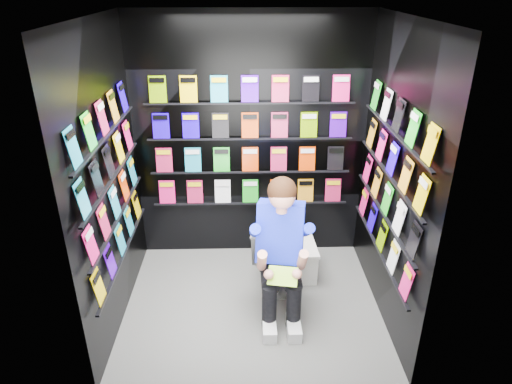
{
  "coord_description": "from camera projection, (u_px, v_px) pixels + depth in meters",
  "views": [
    {
      "loc": [
        -0.06,
        -3.5,
        2.87
      ],
      "look_at": [
        0.04,
        0.15,
        1.13
      ],
      "focal_mm": 32.0,
      "sensor_mm": 36.0,
      "label": 1
    }
  ],
  "objects": [
    {
      "name": "floor",
      "position": [
        252.0,
        304.0,
        4.39
      ],
      "size": [
        2.4,
        2.4,
        0.0
      ],
      "primitive_type": "plane",
      "color": "slate",
      "rests_on": "ground"
    },
    {
      "name": "comics_left",
      "position": [
        112.0,
        182.0,
        3.8
      ],
      "size": [
        0.06,
        1.7,
        1.37
      ],
      "primitive_type": null,
      "color": "#E53D06",
      "rests_on": "wall_left"
    },
    {
      "name": "ceiling",
      "position": [
        251.0,
        16.0,
        3.27
      ],
      "size": [
        2.4,
        2.4,
        0.0
      ],
      "primitive_type": "plane",
      "color": "white",
      "rests_on": "floor"
    },
    {
      "name": "reader",
      "position": [
        280.0,
        233.0,
        4.05
      ],
      "size": [
        0.7,
        0.91,
        1.51
      ],
      "primitive_type": null,
      "rotation": [
        0.0,
        0.0,
        -0.18
      ],
      "color": "#0416ED",
      "rests_on": "toilet"
    },
    {
      "name": "wall_right",
      "position": [
        393.0,
        180.0,
        3.86
      ],
      "size": [
        0.04,
        2.0,
        2.6
      ],
      "primitive_type": "cube",
      "color": "black",
      "rests_on": "floor"
    },
    {
      "name": "comics_right",
      "position": [
        390.0,
        179.0,
        3.86
      ],
      "size": [
        0.06,
        1.7,
        1.37
      ],
      "primitive_type": null,
      "color": "#E53D06",
      "rests_on": "wall_right"
    },
    {
      "name": "longbox",
      "position": [
        303.0,
        261.0,
        4.77
      ],
      "size": [
        0.26,
        0.44,
        0.32
      ],
      "primitive_type": "cube",
      "rotation": [
        0.0,
        0.0,
        0.05
      ],
      "color": "white",
      "rests_on": "floor"
    },
    {
      "name": "wall_front",
      "position": [
        255.0,
        245.0,
        2.93
      ],
      "size": [
        2.4,
        0.04,
        2.6
      ],
      "primitive_type": "cube",
      "color": "black",
      "rests_on": "floor"
    },
    {
      "name": "held_comic",
      "position": [
        283.0,
        276.0,
        3.83
      ],
      "size": [
        0.27,
        0.19,
        0.11
      ],
      "primitive_type": "cube",
      "rotation": [
        -0.96,
        0.0,
        -0.18
      ],
      "color": "green",
      "rests_on": "reader"
    },
    {
      "name": "wall_left",
      "position": [
        108.0,
        183.0,
        3.8
      ],
      "size": [
        0.04,
        2.0,
        2.6
      ],
      "primitive_type": "cube",
      "color": "black",
      "rests_on": "floor"
    },
    {
      "name": "longbox_lid",
      "position": [
        303.0,
        246.0,
        4.7
      ],
      "size": [
        0.28,
        0.46,
        0.03
      ],
      "primitive_type": "cube",
      "rotation": [
        0.0,
        0.0,
        0.05
      ],
      "color": "white",
      "rests_on": "longbox"
    },
    {
      "name": "toilet",
      "position": [
        276.0,
        250.0,
        4.58
      ],
      "size": [
        0.54,
        0.81,
        0.73
      ],
      "primitive_type": "imported",
      "rotation": [
        0.0,
        0.0,
        2.96
      ],
      "color": "silver",
      "rests_on": "floor"
    },
    {
      "name": "wall_back",
      "position": [
        250.0,
        142.0,
        4.73
      ],
      "size": [
        2.4,
        0.04,
        2.6
      ],
      "primitive_type": "cube",
      "color": "black",
      "rests_on": "floor"
    },
    {
      "name": "comics_back",
      "position": [
        250.0,
        143.0,
        4.7
      ],
      "size": [
        2.1,
        0.06,
        1.37
      ],
      "primitive_type": null,
      "color": "#E53D06",
      "rests_on": "wall_back"
    }
  ]
}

